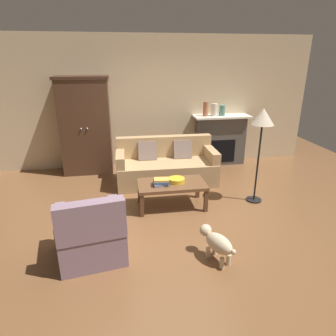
{
  "coord_description": "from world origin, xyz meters",
  "views": [
    {
      "loc": [
        -0.67,
        -4.0,
        2.32
      ],
      "look_at": [
        0.08,
        0.69,
        0.55
      ],
      "focal_mm": 31.61,
      "sensor_mm": 36.0,
      "label": 1
    }
  ],
  "objects_px": {
    "fruit_bowl": "(177,180)",
    "book_stack": "(161,182)",
    "mantel_vase_jade": "(222,110)",
    "floor_lamp": "(262,122)",
    "dog": "(217,243)",
    "mantel_vase_terracotta": "(206,109)",
    "couch": "(166,166)",
    "armoire": "(86,126)",
    "mantel_vase_cream": "(214,110)",
    "armchair_near_left": "(91,235)",
    "fireplace": "(220,139)",
    "coffee_table": "(172,186)"
  },
  "relations": [
    {
      "from": "fruit_bowl",
      "to": "mantel_vase_jade",
      "type": "xyz_separation_m",
      "value": [
        1.38,
        1.92,
        0.78
      ]
    },
    {
      "from": "armoire",
      "to": "coffee_table",
      "type": "distance_m",
      "value": 2.48
    },
    {
      "from": "armchair_near_left",
      "to": "coffee_table",
      "type": "bearing_deg",
      "value": 44.49
    },
    {
      "from": "fruit_bowl",
      "to": "dog",
      "type": "bearing_deg",
      "value": -81.71
    },
    {
      "from": "floor_lamp",
      "to": "mantel_vase_jade",
      "type": "bearing_deg",
      "value": 89.49
    },
    {
      "from": "mantel_vase_jade",
      "to": "floor_lamp",
      "type": "distance_m",
      "value": 1.97
    },
    {
      "from": "mantel_vase_cream",
      "to": "book_stack",
      "type": "bearing_deg",
      "value": -126.06
    },
    {
      "from": "floor_lamp",
      "to": "couch",
      "type": "bearing_deg",
      "value": 141.94
    },
    {
      "from": "fruit_bowl",
      "to": "book_stack",
      "type": "relative_size",
      "value": 1.0
    },
    {
      "from": "fireplace",
      "to": "armoire",
      "type": "xyz_separation_m",
      "value": [
        -2.95,
        -0.08,
        0.43
      ]
    },
    {
      "from": "mantel_vase_jade",
      "to": "dog",
      "type": "relative_size",
      "value": 0.43
    },
    {
      "from": "book_stack",
      "to": "dog",
      "type": "height_order",
      "value": "book_stack"
    },
    {
      "from": "armoire",
      "to": "mantel_vase_cream",
      "type": "relative_size",
      "value": 7.52
    },
    {
      "from": "mantel_vase_cream",
      "to": "mantel_vase_jade",
      "type": "relative_size",
      "value": 1.17
    },
    {
      "from": "fireplace",
      "to": "floor_lamp",
      "type": "relative_size",
      "value": 0.79
    },
    {
      "from": "couch",
      "to": "armchair_near_left",
      "type": "xyz_separation_m",
      "value": [
        -1.26,
        -2.22,
        -0.0
      ]
    },
    {
      "from": "couch",
      "to": "armchair_near_left",
      "type": "height_order",
      "value": "armchair_near_left"
    },
    {
      "from": "fireplace",
      "to": "mantel_vase_jade",
      "type": "xyz_separation_m",
      "value": [
        -0.0,
        -0.02,
        0.66
      ]
    },
    {
      "from": "mantel_vase_terracotta",
      "to": "armchair_near_left",
      "type": "height_order",
      "value": "mantel_vase_terracotta"
    },
    {
      "from": "coffee_table",
      "to": "mantel_vase_cream",
      "type": "distance_m",
      "value": 2.49
    },
    {
      "from": "fireplace",
      "to": "mantel_vase_cream",
      "type": "height_order",
      "value": "mantel_vase_cream"
    },
    {
      "from": "mantel_vase_cream",
      "to": "dog",
      "type": "xyz_separation_m",
      "value": [
        -0.98,
        -3.41,
        -1.01
      ]
    },
    {
      "from": "book_stack",
      "to": "mantel_vase_cream",
      "type": "distance_m",
      "value": 2.61
    },
    {
      "from": "mantel_vase_terracotta",
      "to": "floor_lamp",
      "type": "relative_size",
      "value": 0.2
    },
    {
      "from": "mantel_vase_terracotta",
      "to": "mantel_vase_jade",
      "type": "distance_m",
      "value": 0.38
    },
    {
      "from": "book_stack",
      "to": "dog",
      "type": "distance_m",
      "value": 1.49
    },
    {
      "from": "fruit_bowl",
      "to": "floor_lamp",
      "type": "relative_size",
      "value": 0.17
    },
    {
      "from": "armoire",
      "to": "book_stack",
      "type": "xyz_separation_m",
      "value": [
        1.31,
        -1.95,
        -0.53
      ]
    },
    {
      "from": "coffee_table",
      "to": "mantel_vase_cream",
      "type": "xyz_separation_m",
      "value": [
        1.28,
        1.94,
        0.89
      ]
    },
    {
      "from": "coffee_table",
      "to": "mantel_vase_cream",
      "type": "relative_size",
      "value": 4.15
    },
    {
      "from": "fireplace",
      "to": "armoire",
      "type": "relative_size",
      "value": 0.63
    },
    {
      "from": "couch",
      "to": "armoire",
      "type": "bearing_deg",
      "value": 152.08
    },
    {
      "from": "mantel_vase_terracotta",
      "to": "mantel_vase_cream",
      "type": "bearing_deg",
      "value": 0.0
    },
    {
      "from": "floor_lamp",
      "to": "dog",
      "type": "xyz_separation_m",
      "value": [
        -1.15,
        -1.45,
        -1.13
      ]
    },
    {
      "from": "fireplace",
      "to": "couch",
      "type": "height_order",
      "value": "fireplace"
    },
    {
      "from": "armchair_near_left",
      "to": "dog",
      "type": "relative_size",
      "value": 1.67
    },
    {
      "from": "fireplace",
      "to": "armoire",
      "type": "height_order",
      "value": "armoire"
    },
    {
      "from": "armoire",
      "to": "mantel_vase_jade",
      "type": "relative_size",
      "value": 8.82
    },
    {
      "from": "armoire",
      "to": "couch",
      "type": "relative_size",
      "value": 1.03
    },
    {
      "from": "fireplace",
      "to": "book_stack",
      "type": "height_order",
      "value": "fireplace"
    },
    {
      "from": "mantel_vase_jade",
      "to": "floor_lamp",
      "type": "xyz_separation_m",
      "value": [
        -0.02,
        -1.96,
        0.14
      ]
    },
    {
      "from": "coffee_table",
      "to": "book_stack",
      "type": "distance_m",
      "value": 0.22
    },
    {
      "from": "book_stack",
      "to": "fruit_bowl",
      "type": "bearing_deg",
      "value": 18.02
    },
    {
      "from": "book_stack",
      "to": "floor_lamp",
      "type": "xyz_separation_m",
      "value": [
        1.63,
        0.05,
        0.9
      ]
    },
    {
      "from": "floor_lamp",
      "to": "book_stack",
      "type": "bearing_deg",
      "value": -178.28
    },
    {
      "from": "armoire",
      "to": "mantel_vase_terracotta",
      "type": "distance_m",
      "value": 2.59
    },
    {
      "from": "armoire",
      "to": "fruit_bowl",
      "type": "xyz_separation_m",
      "value": [
        1.57,
        -1.86,
        -0.55
      ]
    },
    {
      "from": "couch",
      "to": "mantel_vase_jade",
      "type": "relative_size",
      "value": 8.53
    },
    {
      "from": "coffee_table",
      "to": "floor_lamp",
      "type": "relative_size",
      "value": 0.69
    },
    {
      "from": "fireplace",
      "to": "coffee_table",
      "type": "distance_m",
      "value": 2.46
    }
  ]
}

